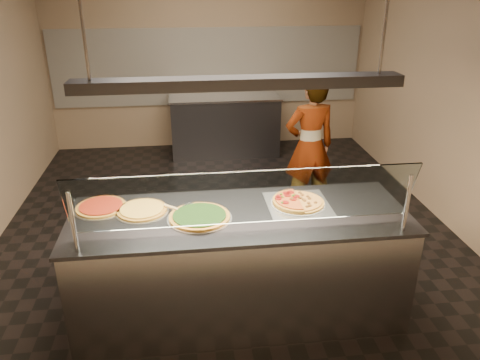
{
  "coord_description": "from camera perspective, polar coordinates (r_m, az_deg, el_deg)",
  "views": [
    {
      "loc": [
        -0.43,
        -4.57,
        2.63
      ],
      "look_at": [
        0.02,
        -0.93,
        1.02
      ],
      "focal_mm": 35.0,
      "sensor_mm": 36.0,
      "label": 1
    }
  ],
  "objects": [
    {
      "name": "ground",
      "position": [
        5.29,
        -1.49,
        -6.25
      ],
      "size": [
        5.0,
        6.0,
        0.02
      ],
      "primitive_type": "cube",
      "color": "black",
      "rests_on": "ground"
    },
    {
      "name": "wall_back",
      "position": [
        7.68,
        -3.92,
        15.13
      ],
      "size": [
        5.0,
        0.02,
        3.0
      ],
      "primitive_type": "cube",
      "color": "#8F765C",
      "rests_on": "ground"
    },
    {
      "name": "wall_front",
      "position": [
        1.97,
        6.9,
        -11.39
      ],
      "size": [
        5.0,
        0.02,
        3.0
      ],
      "primitive_type": "cube",
      "color": "#8F765C",
      "rests_on": "ground"
    },
    {
      "name": "wall_right",
      "position": [
        5.55,
        25.48,
        9.65
      ],
      "size": [
        0.02,
        6.0,
        3.0
      ],
      "primitive_type": "cube",
      "color": "#8F765C",
      "rests_on": "ground"
    },
    {
      "name": "tile_band",
      "position": [
        7.68,
        -3.86,
        13.62
      ],
      "size": [
        4.9,
        0.02,
        1.2
      ],
      "primitive_type": "cube",
      "color": "silver",
      "rests_on": "wall_back"
    },
    {
      "name": "serving_counter",
      "position": [
        3.88,
        -0.04,
        -10.24
      ],
      "size": [
        2.63,
        0.94,
        0.93
      ],
      "color": "#B7B7BC",
      "rests_on": "ground"
    },
    {
      "name": "sneeze_guard",
      "position": [
        3.2,
        0.7,
        -2.32
      ],
      "size": [
        2.39,
        0.18,
        0.54
      ],
      "color": "#B7B7BC",
      "rests_on": "serving_counter"
    },
    {
      "name": "perforated_tray",
      "position": [
        3.82,
        7.05,
        -2.84
      ],
      "size": [
        0.5,
        0.5,
        0.01
      ],
      "color": "silver",
      "rests_on": "serving_counter"
    },
    {
      "name": "half_pizza_pepperoni",
      "position": [
        3.78,
        5.6,
        -2.55
      ],
      "size": [
        0.23,
        0.41,
        0.05
      ],
      "color": "#906020",
      "rests_on": "perforated_tray"
    },
    {
      "name": "half_pizza_sausage",
      "position": [
        3.83,
        8.52,
        -2.48
      ],
      "size": [
        0.21,
        0.41,
        0.04
      ],
      "color": "#906020",
      "rests_on": "perforated_tray"
    },
    {
      "name": "pizza_spinach",
      "position": [
        3.58,
        -4.96,
        -4.42
      ],
      "size": [
        0.5,
        0.5,
        0.03
      ],
      "color": "silver",
      "rests_on": "serving_counter"
    },
    {
      "name": "pizza_cheese",
      "position": [
        3.75,
        -11.86,
        -3.54
      ],
      "size": [
        0.42,
        0.42,
        0.03
      ],
      "color": "silver",
      "rests_on": "serving_counter"
    },
    {
      "name": "pizza_tomato",
      "position": [
        3.88,
        -16.57,
        -3.11
      ],
      "size": [
        0.42,
        0.42,
        0.03
      ],
      "color": "silver",
      "rests_on": "serving_counter"
    },
    {
      "name": "pizza_spatula",
      "position": [
        3.72,
        -7.47,
        -3.25
      ],
      "size": [
        0.29,
        0.17,
        0.02
      ],
      "color": "#B7B7BC",
      "rests_on": "pizza_spinach"
    },
    {
      "name": "prep_table",
      "position": [
        7.47,
        -1.87,
        6.8
      ],
      "size": [
        1.7,
        0.74,
        0.93
      ],
      "color": "#37373C",
      "rests_on": "ground"
    },
    {
      "name": "worker",
      "position": [
        5.45,
        8.48,
        4.07
      ],
      "size": [
        0.65,
        0.48,
        1.65
      ],
      "primitive_type": "imported",
      "rotation": [
        0.0,
        0.0,
        3.29
      ],
      "color": "#312B3A",
      "rests_on": "ground"
    },
    {
      "name": "heat_lamp_housing",
      "position": [
        3.29,
        -0.05,
        11.76
      ],
      "size": [
        2.3,
        0.18,
        0.08
      ],
      "primitive_type": "cube",
      "color": "#37373C",
      "rests_on": "ceiling"
    }
  ]
}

